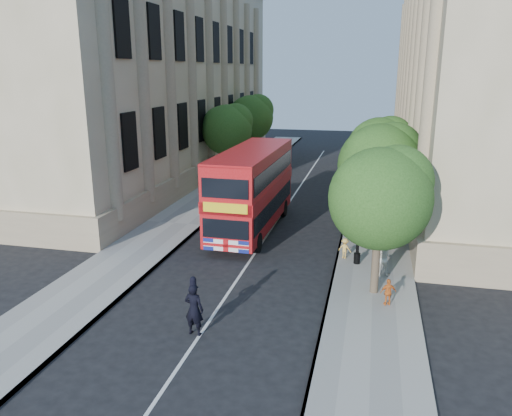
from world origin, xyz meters
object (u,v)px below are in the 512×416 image
Objects in this scene: police_constable at (194,309)px; double_decker_bus at (252,187)px; woman_pedestrian at (382,257)px; box_van at (252,195)px; lamp_post at (359,214)px.

double_decker_bus is at bearing -78.81° from police_constable.
woman_pedestrian is (7.10, -5.16, -1.58)m from double_decker_bus.
box_van is 11.47m from woman_pedestrian.
woman_pedestrian is at bearing -34.95° from double_decker_bus.
lamp_post reaches higher than woman_pedestrian.
woman_pedestrian is at bearing -44.95° from box_van.
double_decker_bus is 6.15× the size of woman_pedestrian.
double_decker_bus is 2.19× the size of box_van.
woman_pedestrian is (6.27, 6.58, -0.02)m from police_constable.
double_decker_bus is 3.50m from box_van.
lamp_post is 3.21× the size of woman_pedestrian.
lamp_post is 0.52× the size of double_decker_bus.
lamp_post is 1.14× the size of box_van.
police_constable is (-5.19, -7.66, -1.57)m from lamp_post.
box_van is at bearing -76.67° from police_constable.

